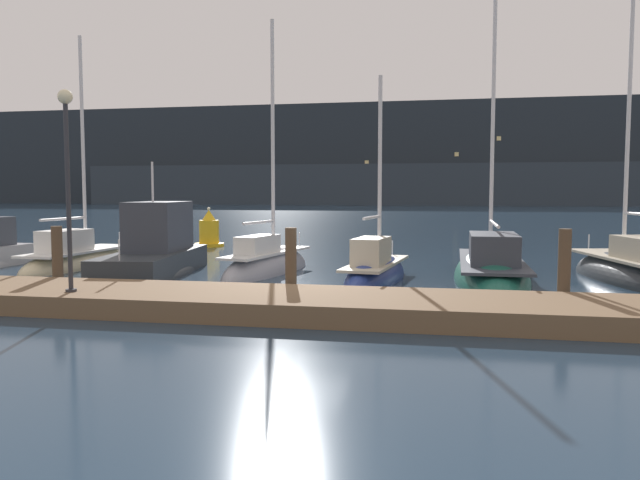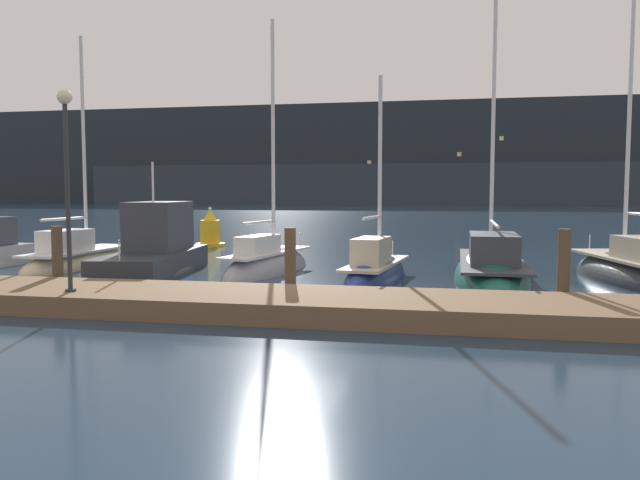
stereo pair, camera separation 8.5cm
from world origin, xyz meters
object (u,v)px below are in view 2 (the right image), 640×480
at_px(sailboat_berth_4, 267,270).
at_px(sailboat_berth_2, 78,263).
at_px(motorboat_berth_3, 155,261).
at_px(channel_buoy, 210,232).
at_px(sailboat_berth_7, 633,278).
at_px(sailboat_berth_6, 491,274).
at_px(sailboat_berth_5, 376,277).
at_px(dock_lamppost, 66,159).

bearing_deg(sailboat_berth_4, sailboat_berth_2, 176.47).
relative_size(motorboat_berth_3, sailboat_berth_4, 0.73).
xyz_separation_m(sailboat_berth_4, channel_buoy, (-5.49, 9.15, 0.58)).
bearing_deg(motorboat_berth_3, sailboat_berth_7, 4.37).
distance_m(motorboat_berth_3, sailboat_berth_6, 10.64).
distance_m(sailboat_berth_5, sailboat_berth_6, 3.61).
height_order(sailboat_berth_2, sailboat_berth_4, sailboat_berth_4).
distance_m(sailboat_berth_4, dock_lamppost, 8.15).
bearing_deg(motorboat_berth_3, sailboat_berth_2, 160.05).
distance_m(sailboat_berth_6, channel_buoy, 15.45).
distance_m(sailboat_berth_2, sailboat_berth_7, 18.17).
bearing_deg(sailboat_berth_7, channel_buoy, 151.85).
distance_m(channel_buoy, dock_lamppost, 16.67).
height_order(sailboat_berth_5, channel_buoy, sailboat_berth_5).
distance_m(sailboat_berth_2, motorboat_berth_3, 3.78).
relative_size(sailboat_berth_7, dock_lamppost, 2.40).
bearing_deg(sailboat_berth_6, dock_lamppost, -143.05).
height_order(motorboat_berth_3, channel_buoy, motorboat_berth_3).
distance_m(sailboat_berth_5, sailboat_berth_7, 7.57).
height_order(sailboat_berth_5, dock_lamppost, sailboat_berth_5).
bearing_deg(sailboat_berth_7, sailboat_berth_4, -178.62).
bearing_deg(sailboat_berth_2, motorboat_berth_3, -19.95).
distance_m(sailboat_berth_2, dock_lamppost, 9.33).
xyz_separation_m(sailboat_berth_5, channel_buoy, (-9.13, 10.12, 0.58)).
bearing_deg(motorboat_berth_3, sailboat_berth_6, 5.47).
bearing_deg(channel_buoy, sailboat_berth_6, -35.59).
distance_m(sailboat_berth_6, dock_lamppost, 12.41).
bearing_deg(sailboat_berth_6, sailboat_berth_2, 178.89).
distance_m(sailboat_berth_4, sailboat_berth_5, 3.76).
bearing_deg(sailboat_berth_7, sailboat_berth_2, 179.47).
relative_size(sailboat_berth_6, sailboat_berth_7, 1.15).
bearing_deg(sailboat_berth_2, sailboat_berth_7, -0.53).
height_order(motorboat_berth_3, sailboat_berth_6, sailboat_berth_6).
height_order(sailboat_berth_4, sailboat_berth_5, sailboat_berth_4).
relative_size(sailboat_berth_5, dock_lamppost, 1.56).
xyz_separation_m(sailboat_berth_5, sailboat_berth_7, (7.47, 1.24, 0.00)).
bearing_deg(sailboat_berth_5, channel_buoy, 132.05).
bearing_deg(dock_lamppost, channel_buoy, 100.43).
relative_size(sailboat_berth_2, dock_lamppost, 1.99).
xyz_separation_m(sailboat_berth_2, channel_buoy, (1.58, 8.71, 0.56)).
relative_size(motorboat_berth_3, sailboat_berth_6, 0.54).
bearing_deg(channel_buoy, sailboat_berth_5, -47.95).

